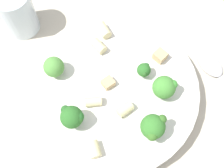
% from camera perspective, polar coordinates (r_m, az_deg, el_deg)
% --- Properties ---
extents(ground_plane, '(2.00, 2.00, 0.00)m').
position_cam_1_polar(ground_plane, '(0.50, 0.00, -2.34)').
color(ground_plane, '#BCB29E').
extents(pasta_bowl, '(0.29, 0.29, 0.04)m').
position_cam_1_polar(pasta_bowl, '(0.48, 0.00, -1.31)').
color(pasta_bowl, silver).
rests_on(pasta_bowl, ground_plane).
extents(broccoli_floret_0, '(0.03, 0.03, 0.04)m').
position_cam_1_polar(broccoli_floret_0, '(0.47, -11.69, 3.50)').
color(broccoli_floret_0, '#9EC175').
rests_on(broccoli_floret_0, pasta_bowl).
extents(broccoli_floret_1, '(0.04, 0.04, 0.04)m').
position_cam_1_polar(broccoli_floret_1, '(0.42, 8.36, -8.66)').
color(broccoli_floret_1, '#93B766').
rests_on(broccoli_floret_1, pasta_bowl).
extents(broccoli_floret_2, '(0.03, 0.04, 0.04)m').
position_cam_1_polar(broccoli_floret_2, '(0.42, -8.03, -6.63)').
color(broccoli_floret_2, '#93B766').
rests_on(broccoli_floret_2, pasta_bowl).
extents(broccoli_floret_3, '(0.04, 0.04, 0.04)m').
position_cam_1_polar(broccoli_floret_3, '(0.45, 10.63, -0.70)').
color(broccoli_floret_3, '#9EC175').
rests_on(broccoli_floret_3, pasta_bowl).
extents(broccoli_floret_4, '(0.02, 0.02, 0.03)m').
position_cam_1_polar(broccoli_floret_4, '(0.46, 6.55, 2.90)').
color(broccoli_floret_4, '#9EC175').
rests_on(broccoli_floret_4, pasta_bowl).
extents(rigatoni_0, '(0.03, 0.03, 0.02)m').
position_cam_1_polar(rigatoni_0, '(0.45, -3.80, -3.59)').
color(rigatoni_0, beige).
rests_on(rigatoni_0, pasta_bowl).
extents(rigatoni_1, '(0.02, 0.03, 0.02)m').
position_cam_1_polar(rigatoni_1, '(0.49, -2.71, 7.68)').
color(rigatoni_1, beige).
rests_on(rigatoni_1, pasta_bowl).
extents(rigatoni_2, '(0.03, 0.03, 0.02)m').
position_cam_1_polar(rigatoni_2, '(0.51, -1.66, 10.88)').
color(rigatoni_2, beige).
rests_on(rigatoni_2, pasta_bowl).
extents(rigatoni_3, '(0.03, 0.02, 0.02)m').
position_cam_1_polar(rigatoni_3, '(0.44, 2.64, -5.18)').
color(rigatoni_3, beige).
rests_on(rigatoni_3, pasta_bowl).
extents(rigatoni_4, '(0.03, 0.03, 0.02)m').
position_cam_1_polar(rigatoni_4, '(0.43, -3.61, -13.09)').
color(rigatoni_4, beige).
rests_on(rigatoni_4, pasta_bowl).
extents(chicken_chunk_0, '(0.02, 0.02, 0.01)m').
position_cam_1_polar(chicken_chunk_0, '(0.46, -0.74, 0.34)').
color(chicken_chunk_0, tan).
rests_on(chicken_chunk_0, pasta_bowl).
extents(chicken_chunk_1, '(0.02, 0.02, 0.02)m').
position_cam_1_polar(chicken_chunk_1, '(0.49, 9.74, 5.65)').
color(chicken_chunk_1, tan).
rests_on(chicken_chunk_1, pasta_bowl).
extents(drinking_glass, '(0.07, 0.07, 0.09)m').
position_cam_1_polar(drinking_glass, '(0.57, -18.58, 13.25)').
color(drinking_glass, silver).
rests_on(drinking_glass, ground_plane).
extents(spoon, '(0.11, 0.17, 0.01)m').
position_cam_1_polar(spoon, '(0.55, 20.76, 1.87)').
color(spoon, silver).
rests_on(spoon, ground_plane).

